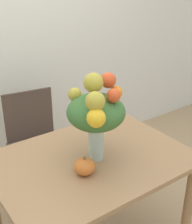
# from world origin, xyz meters

# --- Properties ---
(wall_back) EXTENTS (8.00, 0.06, 2.70)m
(wall_back) POSITION_xyz_m (0.00, 1.27, 1.35)
(wall_back) COLOR silver
(wall_back) RESTS_ON ground_plane
(dining_table) EXTENTS (1.13, 0.83, 0.75)m
(dining_table) POSITION_xyz_m (0.00, 0.00, 0.64)
(dining_table) COLOR #9E754C
(dining_table) RESTS_ON ground_plane
(flower_vase) EXTENTS (0.32, 0.37, 0.53)m
(flower_vase) POSITION_xyz_m (0.02, -0.03, 1.05)
(flower_vase) COLOR #B2CCBC
(flower_vase) RESTS_ON dining_table
(pumpkin) EXTENTS (0.12, 0.12, 0.11)m
(pumpkin) POSITION_xyz_m (-0.11, -0.11, 0.80)
(pumpkin) COLOR orange
(pumpkin) RESTS_ON dining_table
(dining_chair_near_window) EXTENTS (0.47, 0.47, 0.88)m
(dining_chair_near_window) POSITION_xyz_m (-0.01, 0.78, 0.46)
(dining_chair_near_window) COLOR #47382D
(dining_chair_near_window) RESTS_ON ground_plane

